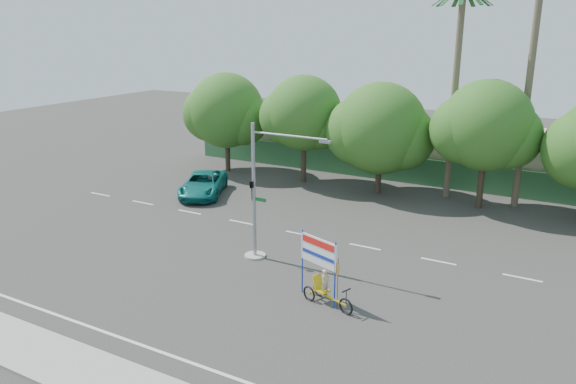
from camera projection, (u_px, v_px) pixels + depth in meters
The scene contains 13 objects.
ground at pixel (254, 299), 24.62m from camera, with size 120.00×120.00×0.00m, color #33302D.
fence at pixel (407, 170), 42.32m from camera, with size 38.00×0.08×2.00m, color #336B3D.
building_left at pixel (315, 135), 50.46m from camera, with size 12.00×8.00×4.00m, color beige.
building_right at pixel (530, 160), 42.12m from camera, with size 14.00×8.00×3.60m, color beige.
tree_far_left at pixel (226, 113), 44.86m from camera, with size 7.14×6.00×7.96m.
tree_left at pixel (303, 116), 41.51m from camera, with size 6.66×5.60×8.07m.
tree_center at pixel (380, 131), 38.88m from camera, with size 7.62×6.40×7.85m.
tree_right at pixel (486, 129), 35.39m from camera, with size 6.90×5.80×8.36m.
palm_tall at pixel (534, 43), 34.19m from camera, with size 3.73×3.79×17.45m.
palm_short at pixel (457, 67), 36.75m from camera, with size 3.73×3.79×14.45m.
traffic_signal at pixel (259, 204), 28.14m from camera, with size 4.72×1.10×7.00m.
trike_billboard at pixel (323, 276), 23.99m from camera, with size 2.95×1.32×3.04m.
pickup_truck at pixel (203, 184), 39.40m from camera, with size 2.62×5.69×1.58m, color #10706A.
Camera 1 is at (12.12, -18.69, 11.58)m, focal length 35.00 mm.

